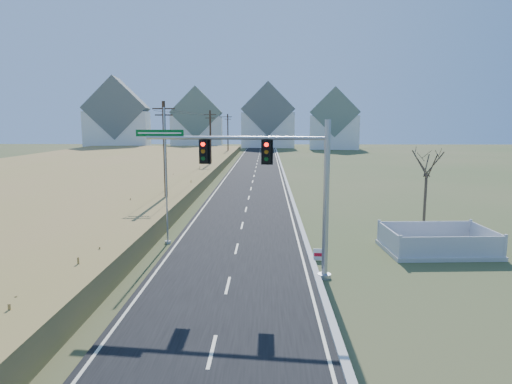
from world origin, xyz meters
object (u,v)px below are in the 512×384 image
fence_enclosure (437,247)px  bare_tree (427,161)px  open_sign (318,255)px  traffic_signal_mast (286,182)px  flagpole (166,190)px

fence_enclosure → bare_tree: 6.46m
open_sign → traffic_signal_mast: bearing=-120.1°
bare_tree → traffic_signal_mast: bearing=-137.0°
flagpole → fence_enclosure: bearing=-5.1°
bare_tree → open_sign: bearing=-140.4°
traffic_signal_mast → bare_tree: size_ratio=1.57×
traffic_signal_mast → open_sign: 5.30m
fence_enclosure → flagpole: size_ratio=0.75×
traffic_signal_mast → open_sign: bearing=60.0°
traffic_signal_mast → flagpole: bearing=145.7°
flagpole → traffic_signal_mast: bearing=-40.3°
open_sign → bare_tree: size_ratio=0.11×
open_sign → bare_tree: bearing=45.5°
fence_enclosure → flagpole: (-15.83, 1.40, 3.01)m
open_sign → bare_tree: bare_tree is taller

